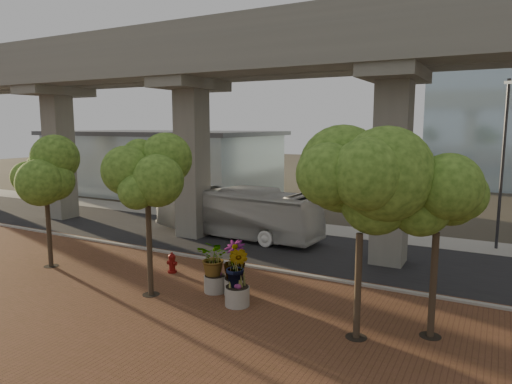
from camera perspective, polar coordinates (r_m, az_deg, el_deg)
The scene contains 18 objects.
ground at distance 24.32m, azimuth 0.99°, elevation -8.11°, with size 160.00×160.00×0.00m, color #373228.
brick_plaza at distance 17.98m, azimuth -11.17°, elevation -14.25°, with size 70.00×13.00×0.06m, color brown.
asphalt_road at distance 26.04m, azimuth 3.02°, elevation -6.96°, with size 90.00×8.00×0.04m, color black.
curb_strip at distance 22.62m, azimuth -1.37°, elevation -9.18°, with size 70.00×0.25×0.16m, color #9B9790.
far_sidewalk at distance 30.96m, azimuth 7.39°, elevation -4.53°, with size 90.00×3.00×0.06m, color #9B9790.
transit_viaduct at distance 25.12m, azimuth 3.15°, elevation 9.24°, with size 72.00×5.60×12.40m.
station_pavilion at distance 48.00m, azimuth -11.58°, elevation 3.79°, with size 23.00×13.00×6.30m.
transit_bus at distance 28.30m, azimuth -2.62°, elevation -2.54°, with size 2.61×11.12×3.10m, color silver.
fire_hydrant at distance 21.91m, azimuth -10.45°, elevation -8.70°, with size 0.48×0.43×0.96m.
planter_front at distance 18.97m, azimuth -5.19°, elevation -8.53°, with size 2.00×2.00×2.20m.
planter_right at distance 18.61m, azimuth -2.70°, elevation -8.76°, with size 2.10×2.10×2.24m.
planter_left at distance 17.52m, azimuth -2.38°, elevation -9.72°, with size 2.10×2.10×2.31m.
street_tree_far_west at distance 23.87m, azimuth -24.88°, elevation 2.22°, with size 3.41×3.41×6.18m.
street_tree_near_west at distance 18.38m, azimuth -13.47°, elevation 1.83°, with size 3.24×3.24×6.32m.
street_tree_near_east at distance 14.50m, azimuth 13.00°, elevation -0.15°, with size 4.40×4.40×6.76m.
street_tree_far_east at distance 15.37m, azimuth 21.78°, elevation -1.53°, with size 3.08×3.08×5.78m.
streetlamp_west at distance 32.43m, azimuth -6.89°, elevation 4.62°, with size 0.41×1.20×8.26m.
streetlamp_east at distance 28.15m, azimuth 28.53°, elevation 4.25°, with size 0.46×1.34×9.22m.
Camera 1 is at (10.68, -20.73, 6.89)m, focal length 32.00 mm.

